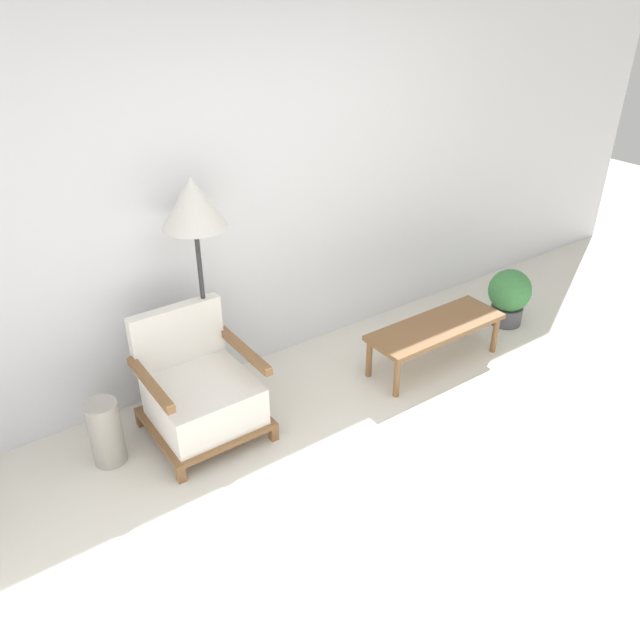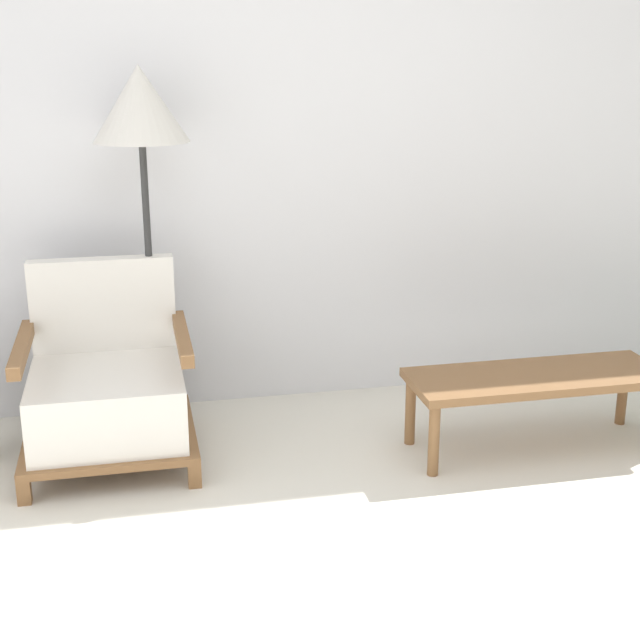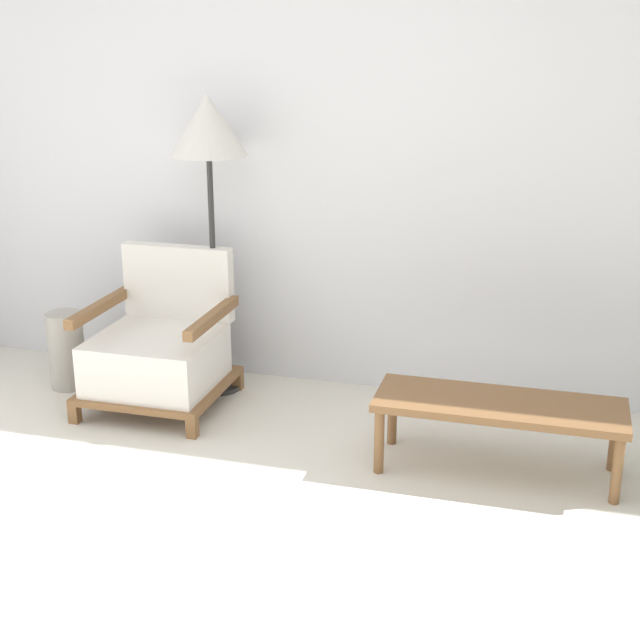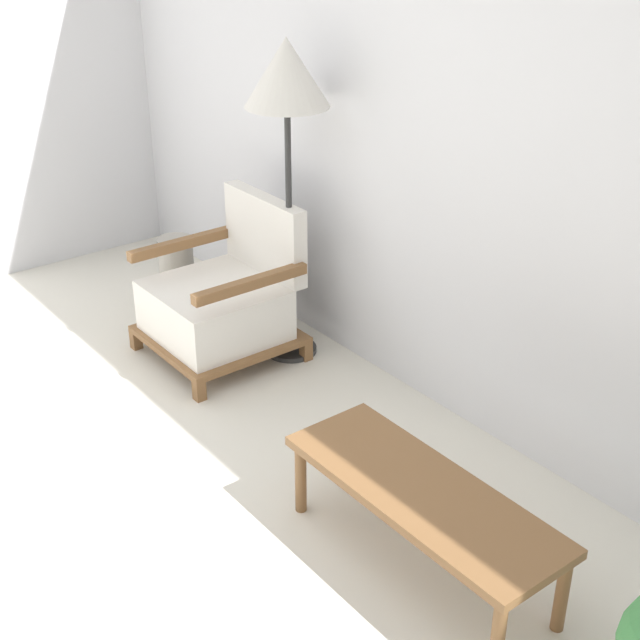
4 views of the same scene
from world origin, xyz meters
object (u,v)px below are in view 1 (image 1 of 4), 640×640
object	(u,v)px
armchair	(200,392)
floor_lamp	(194,213)
potted_plant	(509,295)
coffee_table	(436,330)
vase	(106,432)

from	to	relation	value
armchair	floor_lamp	size ratio (longest dim) A/B	0.50
armchair	potted_plant	world-z (taller)	armchair
floor_lamp	coffee_table	distance (m)	1.94
armchair	coffee_table	xyz separation A→B (m)	(1.73, -0.29, -0.00)
coffee_table	potted_plant	distance (m)	0.93
armchair	floor_lamp	distance (m)	1.10
armchair	potted_plant	size ratio (longest dim) A/B	1.64
coffee_table	vase	xyz separation A→B (m)	(-2.32, 0.36, -0.08)
armchair	floor_lamp	world-z (taller)	floor_lamp
potted_plant	vase	bearing A→B (deg)	175.28
vase	coffee_table	bearing A→B (deg)	-8.83
armchair	coffee_table	world-z (taller)	armchair
floor_lamp	coffee_table	bearing A→B (deg)	-20.12
floor_lamp	coffee_table	xyz separation A→B (m)	(1.53, -0.56, -1.05)
armchair	vase	distance (m)	0.59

